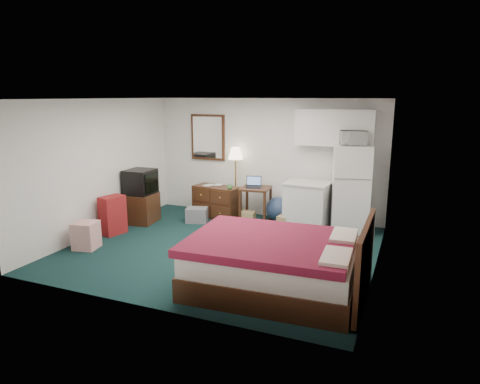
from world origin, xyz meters
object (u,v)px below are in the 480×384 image
at_px(bed, 273,264).
at_px(kitchen_counter, 307,206).
at_px(fridge, 350,188).
at_px(dresser, 217,202).
at_px(desk, 255,205).
at_px(suitcase, 113,215).
at_px(tv_stand, 141,208).
at_px(floor_lamp, 236,181).

bearing_deg(bed, kitchen_counter, 92.11).
bearing_deg(fridge, dresser, 170.20).
xyz_separation_m(desk, suitcase, (-2.20, -1.76, 0.00)).
distance_m(fridge, suitcase, 4.52).
bearing_deg(kitchen_counter, tv_stand, -160.63).
bearing_deg(kitchen_counter, desk, -175.69).
bearing_deg(tv_stand, desk, 14.29).
xyz_separation_m(floor_lamp, desk, (0.59, -0.35, -0.38)).
xyz_separation_m(bed, suitcase, (-3.52, 1.10, 0.02)).
distance_m(floor_lamp, kitchen_counter, 1.72).
bearing_deg(bed, fridge, 76.83).
xyz_separation_m(floor_lamp, bed, (1.90, -3.20, -0.39)).
height_order(desk, kitchen_counter, kitchen_counter).
distance_m(floor_lamp, desk, 0.78).
height_order(kitchen_counter, tv_stand, kitchen_counter).
xyz_separation_m(kitchen_counter, tv_stand, (-3.25, -0.92, -0.14)).
xyz_separation_m(fridge, bed, (-0.55, -3.02, -0.48)).
bearing_deg(kitchen_counter, suitcase, -147.99).
bearing_deg(suitcase, kitchen_counter, 42.05).
distance_m(fridge, bed, 3.10).
distance_m(dresser, kitchen_counter, 1.96).
xyz_separation_m(floor_lamp, suitcase, (-1.61, -2.11, -0.38)).
distance_m(desk, kitchen_counter, 1.07).
distance_m(dresser, desk, 0.89).
distance_m(dresser, floor_lamp, 0.60).
relative_size(fridge, tv_stand, 2.56).
bearing_deg(kitchen_counter, bed, -81.53).
bearing_deg(fridge, suitcase, -167.43).
distance_m(bed, tv_stand, 4.00).
bearing_deg(tv_stand, suitcase, -99.81).
bearing_deg(bed, tv_stand, 148.06).
distance_m(bed, suitcase, 3.68).
distance_m(floor_lamp, fridge, 2.46).
xyz_separation_m(dresser, suitcase, (-1.31, -1.78, 0.03)).
bearing_deg(suitcase, fridge, 38.87).
distance_m(dresser, suitcase, 2.21).
bearing_deg(suitcase, floor_lamp, 66.18).
bearing_deg(dresser, desk, 7.17).
bearing_deg(floor_lamp, dresser, -132.66).
distance_m(floor_lamp, tv_stand, 2.07).
relative_size(dresser, floor_lamp, 0.67).
height_order(dresser, kitchen_counter, kitchen_counter).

